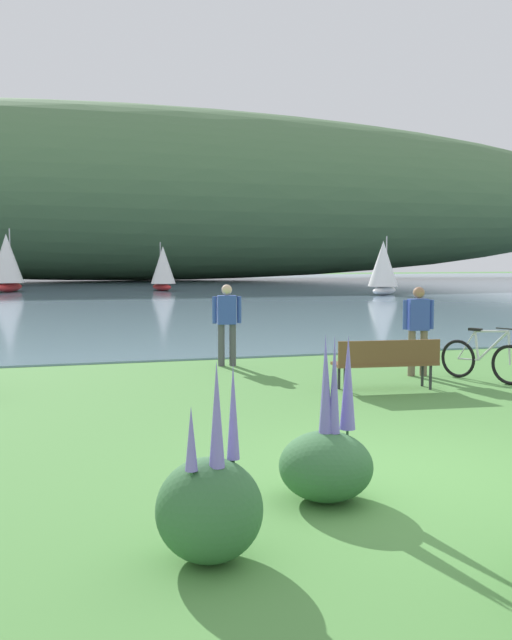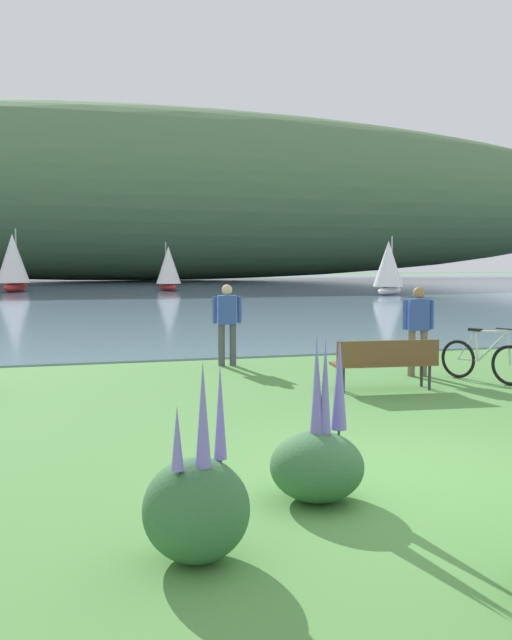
# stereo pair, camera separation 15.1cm
# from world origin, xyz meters

# --- Properties ---
(ground_plane) EXTENTS (200.00, 200.00, 0.00)m
(ground_plane) POSITION_xyz_m (0.00, 0.00, 0.00)
(ground_plane) COLOR #518E42
(bay_water) EXTENTS (180.00, 80.00, 0.04)m
(bay_water) POSITION_xyz_m (0.00, 48.66, 0.02)
(bay_water) COLOR #7A99B2
(bay_water) RESTS_ON ground
(distant_hillside) EXTENTS (118.50, 28.00, 17.52)m
(distant_hillside) POSITION_xyz_m (4.41, 66.69, 8.80)
(distant_hillside) COLOR #4C7047
(distant_hillside) RESTS_ON bay_water
(park_bench_near_camera) EXTENTS (1.84, 0.65, 0.88)m
(park_bench_near_camera) POSITION_xyz_m (1.82, 4.28, 0.52)
(park_bench_near_camera) COLOR brown
(park_bench_near_camera) RESTS_ON ground
(bicycle_leaning_near_bench) EXTENTS (0.83, 1.62, 1.01)m
(bicycle_leaning_near_bench) POSITION_xyz_m (3.94, 4.61, 0.40)
(bicycle_leaning_near_bench) COLOR black
(bicycle_leaning_near_bench) RESTS_ON ground
(person_at_shoreline) EXTENTS (0.61, 0.27, 1.71)m
(person_at_shoreline) POSITION_xyz_m (-0.16, 7.69, 0.98)
(person_at_shoreline) COLOR #4C4C51
(person_at_shoreline) RESTS_ON ground
(person_on_the_grass) EXTENTS (0.60, 0.28, 1.71)m
(person_on_the_grass) POSITION_xyz_m (3.07, 5.48, 0.98)
(person_on_the_grass) COLOR #72604C
(person_on_the_grass) RESTS_ON ground
(echium_bush_closest_to_camera) EXTENTS (0.88, 0.88, 1.55)m
(echium_bush_closest_to_camera) POSITION_xyz_m (-1.18, -0.52, 0.40)
(echium_bush_closest_to_camera) COLOR #386B3D
(echium_bush_closest_to_camera) RESTS_ON ground
(echium_bush_mid_cluster) EXTENTS (0.80, 0.80, 1.52)m
(echium_bush_mid_cluster) POSITION_xyz_m (-2.50, -1.52, 0.42)
(echium_bush_mid_cluster) COLOR #386B3D
(echium_bush_mid_cluster) RESTS_ON ground
(sailboat_nearest_to_shore) EXTENTS (2.70, 3.75, 4.24)m
(sailboat_nearest_to_shore) POSITION_xyz_m (-6.78, 42.70, 2.04)
(sailboat_nearest_to_shore) COLOR #B22323
(sailboat_nearest_to_shore) RESTS_ON bay_water
(sailboat_mid_bay) EXTENTS (2.94, 2.83, 3.61)m
(sailboat_mid_bay) POSITION_xyz_m (15.61, 32.48, 1.74)
(sailboat_mid_bay) COLOR white
(sailboat_mid_bay) RESTS_ON bay_water
(sailboat_toward_hillside) EXTENTS (2.05, 2.98, 3.38)m
(sailboat_toward_hillside) POSITION_xyz_m (3.47, 41.87, 1.63)
(sailboat_toward_hillside) COLOR #B22323
(sailboat_toward_hillside) RESTS_ON bay_water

